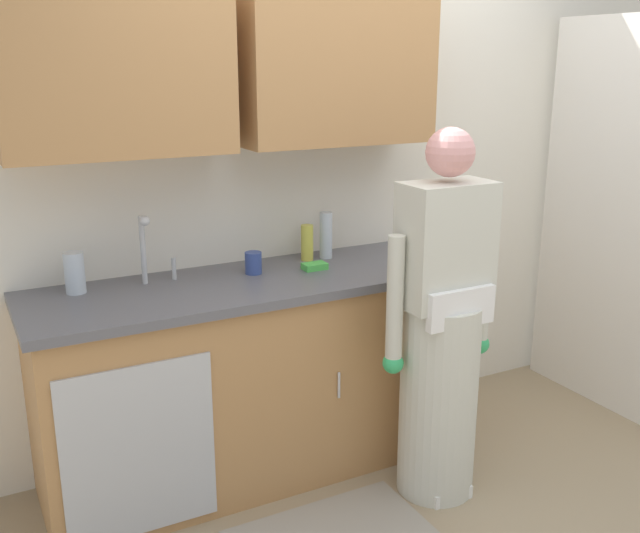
% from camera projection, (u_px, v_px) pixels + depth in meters
% --- Properties ---
extents(ground_plane, '(9.00, 9.00, 0.00)m').
position_uv_depth(ground_plane, '(436.00, 513.00, 3.11)').
color(ground_plane, '#998466').
extents(kitchen_wall_with_uppers, '(4.80, 0.44, 2.70)m').
position_uv_depth(kitchen_wall_with_uppers, '(302.00, 146.00, 3.49)').
color(kitchen_wall_with_uppers, silver).
rests_on(kitchen_wall_with_uppers, ground).
extents(closet_door_panel, '(0.04, 1.10, 2.10)m').
position_uv_depth(closet_door_panel, '(623.00, 222.00, 3.82)').
color(closet_door_panel, silver).
rests_on(closet_door_panel, ground).
extents(counter_cabinet, '(1.90, 0.62, 0.90)m').
position_uv_depth(counter_cabinet, '(252.00, 381.00, 3.34)').
color(counter_cabinet, '#B27F4C').
rests_on(counter_cabinet, ground).
extents(countertop, '(1.96, 0.66, 0.04)m').
position_uv_depth(countertop, '(249.00, 284.00, 3.21)').
color(countertop, '#595960').
rests_on(countertop, counter_cabinet).
extents(sink, '(0.50, 0.36, 0.35)m').
position_uv_depth(sink, '(164.00, 295.00, 3.04)').
color(sink, '#B7BABF').
rests_on(sink, counter_cabinet).
extents(person_at_sink, '(0.55, 0.34, 1.62)m').
position_uv_depth(person_at_sink, '(441.00, 346.00, 3.11)').
color(person_at_sink, white).
rests_on(person_at_sink, ground).
extents(bottle_soap, '(0.06, 0.06, 0.17)m').
position_uv_depth(bottle_soap, '(307.00, 243.00, 3.49)').
color(bottle_soap, '#D8D14C').
rests_on(bottle_soap, countertop).
extents(bottle_water_short, '(0.08, 0.08, 0.17)m').
position_uv_depth(bottle_water_short, '(75.00, 273.00, 2.99)').
color(bottle_water_short, silver).
rests_on(bottle_water_short, countertop).
extents(bottle_cleaner_spray, '(0.06, 0.06, 0.23)m').
position_uv_depth(bottle_cleaner_spray, '(326.00, 235.00, 3.52)').
color(bottle_cleaner_spray, silver).
rests_on(bottle_cleaner_spray, countertop).
extents(cup_by_sink, '(0.08, 0.08, 0.10)m').
position_uv_depth(cup_by_sink, '(253.00, 263.00, 3.28)').
color(cup_by_sink, '#33478C').
rests_on(cup_by_sink, countertop).
extents(sponge, '(0.11, 0.07, 0.03)m').
position_uv_depth(sponge, '(315.00, 266.00, 3.35)').
color(sponge, '#4CBF4C').
rests_on(sponge, countertop).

